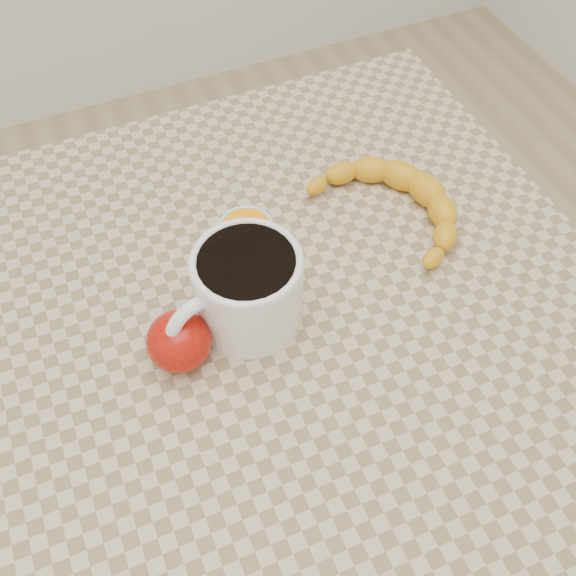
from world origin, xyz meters
name	(u,v)px	position (x,y,z in m)	size (l,w,h in m)	color
ground	(288,498)	(0.00, 0.00, 0.00)	(3.00, 3.00, 0.00)	tan
table	(288,335)	(0.00, 0.00, 0.66)	(0.80, 0.80, 0.75)	tan
coffee_mug	(246,287)	(-0.05, -0.01, 0.81)	(0.19, 0.16, 0.11)	white
orange_juice_glass	(247,245)	(-0.03, 0.07, 0.79)	(0.07, 0.07, 0.08)	orange
apple	(179,341)	(-0.14, -0.03, 0.78)	(0.07, 0.07, 0.07)	#880804
banana	(394,204)	(0.18, 0.07, 0.77)	(0.24, 0.29, 0.04)	gold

